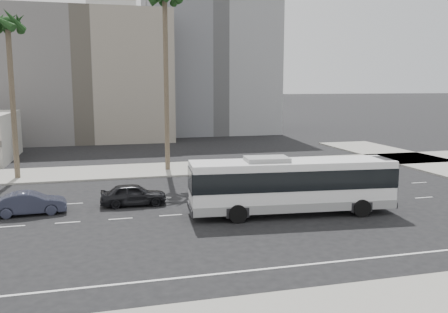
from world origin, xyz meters
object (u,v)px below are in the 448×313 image
object	(u,v)px
car_a	(134,194)
car_b	(30,203)
city_bus	(292,184)
palm_mid	(8,27)

from	to	relation	value
car_a	car_b	distance (m)	6.35
city_bus	car_a	size ratio (longest dim) A/B	2.96
city_bus	car_b	bearing A→B (deg)	170.91
car_a	city_bus	bearing A→B (deg)	-114.98
city_bus	car_a	distance (m)	10.44
car_a	car_b	bearing A→B (deg)	97.17
car_b	car_a	bearing A→B (deg)	-88.30
car_a	palm_mid	xyz separation A→B (m)	(-8.86, 11.22, 11.78)
city_bus	car_b	xyz separation A→B (m)	(-15.62, 3.97, -1.19)
city_bus	car_a	world-z (taller)	city_bus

